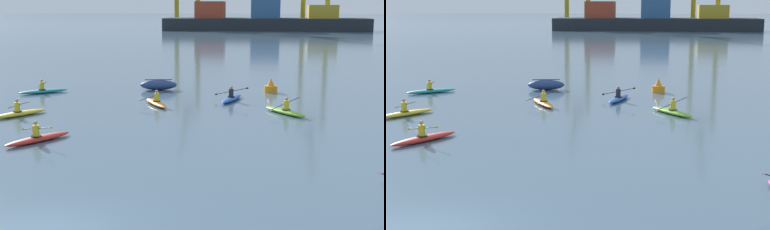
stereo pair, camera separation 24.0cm
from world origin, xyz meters
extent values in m
cube|color=#1E2328|center=(4.81, 123.12, 1.46)|extent=(47.98, 11.58, 2.92)
cube|color=#993823|center=(-8.39, 123.12, 4.88)|extent=(6.72, 8.11, 3.92)
cube|color=#2D5684|center=(4.81, 123.12, 5.23)|extent=(6.72, 8.11, 4.62)
cube|color=#B29323|center=(18.00, 123.12, 4.46)|extent=(6.72, 8.11, 3.09)
ellipsoid|color=navy|center=(-1.88, 25.75, 0.35)|extent=(2.76, 1.58, 0.70)
cube|color=navy|center=(-1.88, 25.75, 0.73)|extent=(1.92, 0.44, 0.06)
cylinder|color=orange|center=(6.04, 25.72, 0.23)|extent=(0.90, 0.90, 0.45)
cone|color=orange|center=(6.04, 25.72, 0.73)|extent=(0.49, 0.49, 0.55)
ellipsoid|color=#7ABC2D|center=(6.82, 17.84, 0.13)|extent=(2.55, 3.06, 0.26)
torus|color=black|center=(6.88, 17.76, 0.27)|extent=(0.69, 0.69, 0.05)
cylinder|color=gold|center=(6.88, 17.76, 0.51)|extent=(0.30, 0.30, 0.50)
sphere|color=tan|center=(6.88, 17.76, 0.86)|extent=(0.19, 0.19, 0.19)
cylinder|color=black|center=(6.85, 17.80, 0.61)|extent=(1.63, 1.27, 0.59)
ellipsoid|color=silver|center=(6.05, 17.18, 0.33)|extent=(0.18, 0.16, 0.15)
ellipsoid|color=silver|center=(7.65, 18.42, 0.89)|extent=(0.18, 0.16, 0.15)
ellipsoid|color=teal|center=(-9.40, 23.15, 0.13)|extent=(3.02, 2.60, 0.26)
torus|color=black|center=(-9.48, 23.09, 0.27)|extent=(0.69, 0.69, 0.05)
cylinder|color=gold|center=(-9.48, 23.09, 0.51)|extent=(0.30, 0.30, 0.50)
sphere|color=tan|center=(-9.48, 23.09, 0.86)|extent=(0.19, 0.19, 0.19)
cylinder|color=black|center=(-9.44, 23.12, 0.61)|extent=(1.30, 1.59, 0.64)
ellipsoid|color=yellow|center=(-10.07, 23.90, 0.31)|extent=(0.16, 0.18, 0.16)
ellipsoid|color=yellow|center=(-8.81, 22.34, 0.91)|extent=(0.16, 0.18, 0.16)
ellipsoid|color=red|center=(-4.15, 9.83, 0.13)|extent=(2.24, 3.23, 0.26)
torus|color=black|center=(-4.20, 9.75, 0.27)|extent=(0.67, 0.67, 0.05)
cylinder|color=gold|center=(-4.20, 9.75, 0.51)|extent=(0.30, 0.30, 0.50)
sphere|color=tan|center=(-4.20, 9.75, 0.86)|extent=(0.19, 0.19, 0.19)
cylinder|color=black|center=(-4.18, 9.79, 0.61)|extent=(1.80, 1.08, 0.40)
ellipsoid|color=yellow|center=(-5.07, 10.31, 0.43)|extent=(0.19, 0.13, 0.14)
ellipsoid|color=yellow|center=(-3.29, 9.26, 0.79)|extent=(0.19, 0.13, 0.14)
ellipsoid|color=orange|center=(-0.82, 19.59, 0.13)|extent=(2.20, 3.25, 0.26)
torus|color=black|center=(-0.77, 19.51, 0.27)|extent=(0.67, 0.67, 0.05)
cylinder|color=gold|center=(-0.77, 19.51, 0.51)|extent=(0.30, 0.30, 0.50)
sphere|color=tan|center=(-0.77, 19.51, 0.86)|extent=(0.19, 0.19, 0.19)
cylinder|color=black|center=(-0.79, 19.55, 0.61)|extent=(1.80, 1.04, 0.53)
ellipsoid|color=silver|center=(-1.68, 19.05, 0.36)|extent=(0.19, 0.13, 0.15)
ellipsoid|color=silver|center=(0.09, 20.05, 0.86)|extent=(0.19, 0.13, 0.15)
ellipsoid|color=#2856B2|center=(3.58, 21.82, 0.13)|extent=(1.43, 3.44, 0.26)
torus|color=black|center=(3.56, 21.72, 0.27)|extent=(0.60, 0.60, 0.05)
cylinder|color=#23232D|center=(3.56, 21.72, 0.51)|extent=(0.30, 0.30, 0.50)
sphere|color=tan|center=(3.56, 21.72, 0.86)|extent=(0.19, 0.19, 0.19)
cylinder|color=black|center=(3.57, 21.77, 0.61)|extent=(1.99, 0.54, 0.54)
ellipsoid|color=black|center=(2.58, 22.03, 0.36)|extent=(0.20, 0.09, 0.15)
ellipsoid|color=black|center=(4.56, 21.52, 0.86)|extent=(0.20, 0.09, 0.15)
ellipsoid|color=silver|center=(9.28, 3.90, 0.92)|extent=(0.21, 0.08, 0.16)
ellipsoid|color=yellow|center=(-7.53, 15.26, 0.13)|extent=(2.35, 3.18, 0.26)
torus|color=black|center=(-7.59, 15.18, 0.27)|extent=(0.68, 0.68, 0.05)
cylinder|color=gold|center=(-7.59, 15.18, 0.51)|extent=(0.30, 0.30, 0.50)
sphere|color=tan|center=(-7.59, 15.18, 0.86)|extent=(0.19, 0.19, 0.19)
cylinder|color=black|center=(-7.56, 15.22, 0.61)|extent=(1.73, 1.13, 0.60)
ellipsoid|color=silver|center=(-8.41, 15.77, 0.33)|extent=(0.19, 0.14, 0.15)
ellipsoid|color=silver|center=(-6.71, 14.67, 0.89)|extent=(0.19, 0.14, 0.15)
camera|label=1|loc=(5.85, -13.07, 5.92)|focal=52.42mm
camera|label=2|loc=(6.09, -13.04, 5.92)|focal=52.42mm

